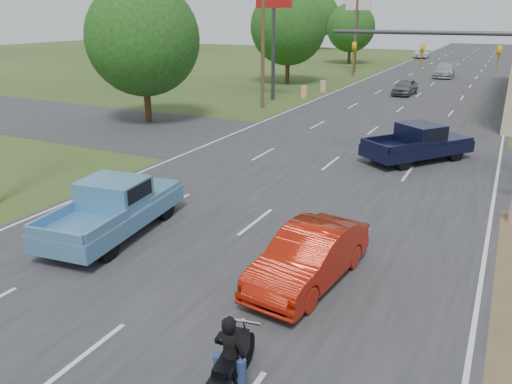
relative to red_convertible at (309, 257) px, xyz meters
The scene contains 23 objects.
ground 5.93m from the red_convertible, 121.56° to the right, with size 200.00×200.00×0.00m, color #2A441B.
main_road 35.13m from the red_convertible, 95.03° to the left, with size 15.00×180.00×0.02m, color #2D2D30.
cross_road 13.37m from the red_convertible, 103.33° to the left, with size 120.00×10.00×0.02m, color #2D2D30.
utility_pole_5 26.60m from the red_convertible, 118.68° to the left, with size 2.00×0.28×10.00m.
utility_pole_6 48.86m from the red_convertible, 104.98° to the left, with size 2.00×0.28×10.00m.
tree_0 23.17m from the red_convertible, 138.72° to the left, with size 7.14×7.14×8.84m.
tree_1 40.82m from the red_convertible, 114.14° to the left, with size 7.56×7.56×9.36m.
tree_2 63.53m from the red_convertible, 105.82° to the left, with size 6.72×6.72×8.32m.
tree_4 91.15m from the red_convertible, 129.69° to the left, with size 9.24×9.24×11.44m.
tree_6 96.05m from the red_convertible, 110.18° to the left, with size 8.82×8.82×10.92m.
barrel_2 31.22m from the red_convertible, 111.77° to the left, with size 0.56×0.56×1.00m, color orange.
barrel_3 34.87m from the red_convertible, 108.87° to the left, with size 0.56×0.56×1.00m, color orange.
pole_sign_left_near 30.89m from the red_convertible, 116.70° to the left, with size 3.00×0.35×9.20m.
pole_sign_left_far 53.16m from the red_convertible, 104.91° to the left, with size 3.00×0.35×9.20m.
signal_mast 12.95m from the red_convertible, 77.10° to the left, with size 9.12×0.40×7.00m.
red_convertible is the anchor object (origin of this frame).
motorcycle 4.67m from the red_convertible, 87.13° to the right, with size 0.81×2.32×1.18m.
rider 4.60m from the red_convertible, 87.21° to the right, with size 0.60×0.39×1.63m, color black.
blue_pickup 6.75m from the red_convertible, behind, with size 2.74×5.70×1.82m.
navy_pickup 13.41m from the red_convertible, 87.65° to the left, with size 4.91×5.62×1.80m.
distant_car_grey 34.75m from the red_convertible, 96.96° to the left, with size 1.61×4.00×1.36m, color #5C5B61.
distant_car_silver 49.80m from the red_convertible, 93.29° to the left, with size 2.16×5.32×1.54m, color #B2B3B8.
distant_car_white 76.28m from the red_convertible, 97.21° to the left, with size 2.26×4.91×1.36m, color white.
Camera 1 is at (7.11, -6.08, 6.74)m, focal length 35.00 mm.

